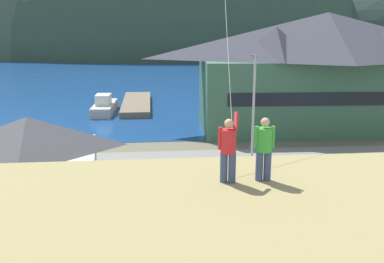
{
  "coord_description": "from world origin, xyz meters",
  "views": [
    {
      "loc": [
        -2.38,
        -17.46,
        10.0
      ],
      "look_at": [
        0.08,
        9.0,
        3.18
      ],
      "focal_mm": 40.81,
      "sensor_mm": 36.0,
      "label": 1
    }
  ],
  "objects_px": {
    "parked_car_front_row_end": "(181,177)",
    "person_companion": "(264,147)",
    "moored_boat_wharfside": "(104,107)",
    "harbor_lodge": "(325,68)",
    "wharf_dock": "(137,104)",
    "person_kite_flyer": "(228,148)",
    "storage_shed_near_lot": "(30,158)",
    "parking_light_pole": "(253,105)",
    "parked_car_mid_row_far": "(143,238)"
  },
  "relations": [
    {
      "from": "harbor_lodge",
      "to": "wharf_dock",
      "type": "xyz_separation_m",
      "value": [
        -17.7,
        12.2,
        -5.32
      ]
    },
    {
      "from": "moored_boat_wharfside",
      "to": "person_kite_flyer",
      "type": "xyz_separation_m",
      "value": [
        7.23,
        -36.91,
        6.0
      ]
    },
    {
      "from": "moored_boat_wharfside",
      "to": "harbor_lodge",
      "type": "bearing_deg",
      "value": -22.8
    },
    {
      "from": "storage_shed_near_lot",
      "to": "person_companion",
      "type": "relative_size",
      "value": 4.76
    },
    {
      "from": "harbor_lodge",
      "to": "person_companion",
      "type": "bearing_deg",
      "value": -114.78
    },
    {
      "from": "storage_shed_near_lot",
      "to": "parked_car_front_row_end",
      "type": "xyz_separation_m",
      "value": [
        8.43,
        0.09,
        -1.47
      ]
    },
    {
      "from": "harbor_lodge",
      "to": "wharf_dock",
      "type": "distance_m",
      "value": 22.15
    },
    {
      "from": "moored_boat_wharfside",
      "to": "parking_light_pole",
      "type": "distance_m",
      "value": 23.42
    },
    {
      "from": "wharf_dock",
      "to": "person_companion",
      "type": "distance_m",
      "value": 40.97
    },
    {
      "from": "wharf_dock",
      "to": "moored_boat_wharfside",
      "type": "distance_m",
      "value": 4.78
    },
    {
      "from": "moored_boat_wharfside",
      "to": "parked_car_mid_row_far",
      "type": "relative_size",
      "value": 1.63
    },
    {
      "from": "wharf_dock",
      "to": "person_kite_flyer",
      "type": "xyz_separation_m",
      "value": [
        3.81,
        -40.23,
        6.38
      ]
    },
    {
      "from": "harbor_lodge",
      "to": "person_companion",
      "type": "relative_size",
      "value": 13.88
    },
    {
      "from": "harbor_lodge",
      "to": "storage_shed_near_lot",
      "type": "bearing_deg",
      "value": -146.57
    },
    {
      "from": "storage_shed_near_lot",
      "to": "parked_car_mid_row_far",
      "type": "relative_size",
      "value": 1.96
    },
    {
      "from": "parked_car_front_row_end",
      "to": "person_companion",
      "type": "xyz_separation_m",
      "value": [
        1.36,
        -13.09,
        5.65
      ]
    },
    {
      "from": "parking_light_pole",
      "to": "person_companion",
      "type": "relative_size",
      "value": 4.43
    },
    {
      "from": "wharf_dock",
      "to": "moored_boat_wharfside",
      "type": "xyz_separation_m",
      "value": [
        -3.43,
        -3.32,
        0.37
      ]
    },
    {
      "from": "parked_car_front_row_end",
      "to": "person_kite_flyer",
      "type": "distance_m",
      "value": 14.3
    },
    {
      "from": "parking_light_pole",
      "to": "person_kite_flyer",
      "type": "distance_m",
      "value": 17.92
    },
    {
      "from": "wharf_dock",
      "to": "parking_light_pole",
      "type": "height_order",
      "value": "parking_light_pole"
    },
    {
      "from": "wharf_dock",
      "to": "parked_car_mid_row_far",
      "type": "bearing_deg",
      "value": -87.8
    },
    {
      "from": "storage_shed_near_lot",
      "to": "parked_car_front_row_end",
      "type": "distance_m",
      "value": 8.56
    },
    {
      "from": "parked_car_front_row_end",
      "to": "person_kite_flyer",
      "type": "relative_size",
      "value": 2.32
    },
    {
      "from": "wharf_dock",
      "to": "moored_boat_wharfside",
      "type": "bearing_deg",
      "value": -135.92
    },
    {
      "from": "harbor_lodge",
      "to": "person_kite_flyer",
      "type": "distance_m",
      "value": 31.3
    },
    {
      "from": "wharf_dock",
      "to": "parked_car_mid_row_far",
      "type": "relative_size",
      "value": 3.12
    },
    {
      "from": "storage_shed_near_lot",
      "to": "person_kite_flyer",
      "type": "xyz_separation_m",
      "value": [
        8.82,
        -13.04,
        4.19
      ]
    },
    {
      "from": "moored_boat_wharfside",
      "to": "person_kite_flyer",
      "type": "relative_size",
      "value": 3.7
    },
    {
      "from": "parking_light_pole",
      "to": "person_companion",
      "type": "height_order",
      "value": "parking_light_pole"
    },
    {
      "from": "harbor_lodge",
      "to": "storage_shed_near_lot",
      "type": "xyz_separation_m",
      "value": [
        -22.71,
        -14.99,
        -3.13
      ]
    },
    {
      "from": "moored_boat_wharfside",
      "to": "person_companion",
      "type": "xyz_separation_m",
      "value": [
        8.21,
        -36.87,
        5.99
      ]
    },
    {
      "from": "wharf_dock",
      "to": "person_kite_flyer",
      "type": "distance_m",
      "value": 40.91
    },
    {
      "from": "wharf_dock",
      "to": "person_kite_flyer",
      "type": "relative_size",
      "value": 7.08
    },
    {
      "from": "harbor_lodge",
      "to": "parking_light_pole",
      "type": "relative_size",
      "value": 3.14
    },
    {
      "from": "parked_car_front_row_end",
      "to": "parking_light_pole",
      "type": "bearing_deg",
      "value": 38.06
    },
    {
      "from": "storage_shed_near_lot",
      "to": "moored_boat_wharfside",
      "type": "relative_size",
      "value": 1.2
    },
    {
      "from": "harbor_lodge",
      "to": "person_kite_flyer",
      "type": "relative_size",
      "value": 13.0
    },
    {
      "from": "harbor_lodge",
      "to": "parked_car_front_row_end",
      "type": "height_order",
      "value": "harbor_lodge"
    },
    {
      "from": "parked_car_mid_row_far",
      "to": "person_companion",
      "type": "relative_size",
      "value": 2.43
    },
    {
      "from": "harbor_lodge",
      "to": "person_kite_flyer",
      "type": "height_order",
      "value": "harbor_lodge"
    },
    {
      "from": "person_kite_flyer",
      "to": "person_companion",
      "type": "distance_m",
      "value": 0.98
    },
    {
      "from": "parked_car_mid_row_far",
      "to": "person_companion",
      "type": "distance_m",
      "value": 8.9
    },
    {
      "from": "storage_shed_near_lot",
      "to": "parked_car_mid_row_far",
      "type": "bearing_deg",
      "value": -48.07
    },
    {
      "from": "storage_shed_near_lot",
      "to": "parking_light_pole",
      "type": "height_order",
      "value": "parking_light_pole"
    },
    {
      "from": "parking_light_pole",
      "to": "person_kite_flyer",
      "type": "bearing_deg",
      "value": -105.46
    },
    {
      "from": "wharf_dock",
      "to": "person_kite_flyer",
      "type": "bearing_deg",
      "value": -84.59
    },
    {
      "from": "wharf_dock",
      "to": "parking_light_pole",
      "type": "xyz_separation_m",
      "value": [
        8.55,
        -23.09,
        4.15
      ]
    },
    {
      "from": "parked_car_front_row_end",
      "to": "person_companion",
      "type": "relative_size",
      "value": 2.48
    },
    {
      "from": "harbor_lodge",
      "to": "moored_boat_wharfside",
      "type": "bearing_deg",
      "value": 157.2
    }
  ]
}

